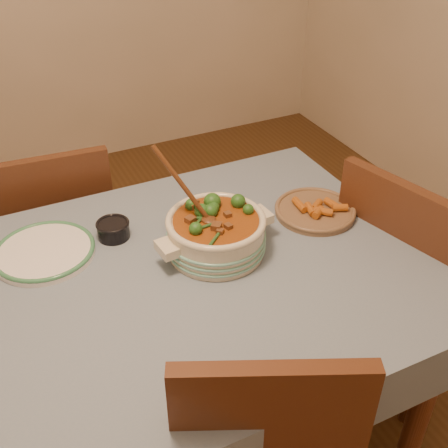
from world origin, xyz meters
The scene contains 7 objects.
dining_table centered at (0.00, 0.00, 0.66)m, with size 1.68×1.08×0.76m.
stew_casserole centered at (0.26, 0.06, 0.83)m, with size 0.37×0.31×0.35m.
white_plate centered at (-0.21, 0.27, 0.77)m, with size 0.34×0.34×0.03m.
condiment_bowl centered at (0.01, 0.27, 0.79)m, with size 0.11×0.11×0.06m.
fried_plate centered at (0.64, 0.10, 0.77)m, with size 0.29×0.29×0.04m.
chair_far centered at (-0.10, 0.75, 0.50)m, with size 0.44×0.44×0.88m.
chair_right centered at (0.92, -0.07, 0.53)m, with size 0.53×0.53×0.93m.
Camera 1 is at (-0.30, -1.15, 1.79)m, focal length 45.00 mm.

